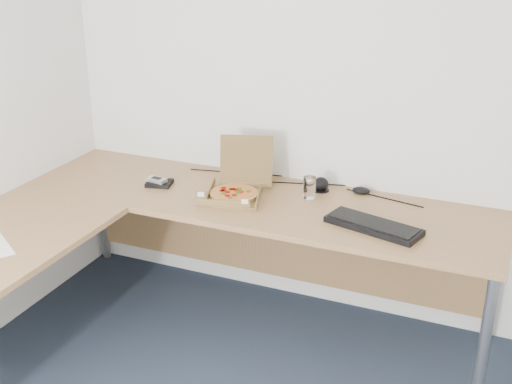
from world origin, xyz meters
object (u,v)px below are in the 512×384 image
at_px(pizza_box, 235,190).
at_px(keyboard, 373,226).
at_px(wallet, 159,183).
at_px(drinking_glass, 309,187).
at_px(desk, 160,226).

bearing_deg(pizza_box, keyboard, -25.10).
xyz_separation_m(keyboard, wallet, (-1.20, 0.09, -0.00)).
xyz_separation_m(drinking_glass, wallet, (-0.81, -0.15, -0.05)).
relative_size(desk, pizza_box, 7.67).
xyz_separation_m(pizza_box, drinking_glass, (0.36, 0.13, 0.02)).
relative_size(pizza_box, drinking_glass, 2.86).
bearing_deg(drinking_glass, keyboard, -31.04).
bearing_deg(keyboard, pizza_box, -172.70).
height_order(desk, drinking_glass, drinking_glass).
bearing_deg(desk, keyboard, 17.66).
bearing_deg(wallet, desk, -72.44).
distance_m(pizza_box, keyboard, 0.76).
height_order(desk, keyboard, keyboard).
distance_m(desk, keyboard, 1.02).
bearing_deg(keyboard, drinking_glass, 164.06).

